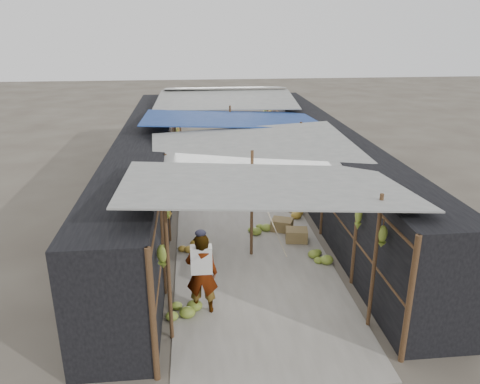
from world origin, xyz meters
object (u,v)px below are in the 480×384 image
object	(u,v)px
crate_near	(282,225)
vendor_elderly	(202,273)
vendor_seated	(298,199)
shopper_blue	(210,163)
black_basin	(257,178)

from	to	relation	value
crate_near	vendor_elderly	distance (m)	4.22
vendor_seated	vendor_elderly	bearing A→B (deg)	-21.53
crate_near	shopper_blue	world-z (taller)	shopper_blue
black_basin	vendor_elderly	world-z (taller)	vendor_elderly
vendor_elderly	vendor_seated	xyz separation A→B (m)	(2.93, 4.82, -0.43)
crate_near	vendor_elderly	world-z (taller)	vendor_elderly
crate_near	vendor_seated	distance (m)	1.50
shopper_blue	vendor_seated	bearing A→B (deg)	-52.44
crate_near	shopper_blue	bearing A→B (deg)	133.87
black_basin	vendor_seated	bearing A→B (deg)	-74.53
vendor_elderly	vendor_seated	world-z (taller)	vendor_elderly
crate_near	black_basin	distance (m)	4.24
vendor_elderly	vendor_seated	size ratio (longest dim) A/B	2.09
vendor_elderly	shopper_blue	world-z (taller)	vendor_elderly
vendor_elderly	vendor_seated	bearing A→B (deg)	-114.29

